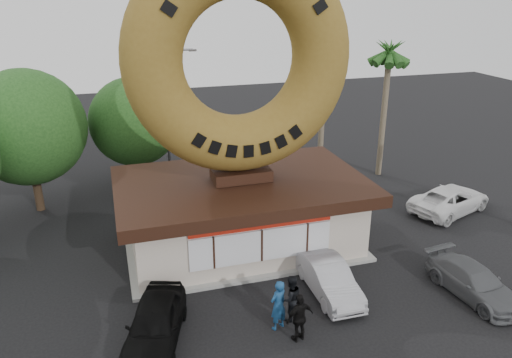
{
  "coord_description": "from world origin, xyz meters",
  "views": [
    {
      "loc": [
        -5.47,
        -14.2,
        11.5
      ],
      "look_at": [
        0.09,
        4.0,
        4.06
      ],
      "focal_mm": 35.0,
      "sensor_mm": 36.0,
      "label": 1
    }
  ],
  "objects_px": {
    "street_lamp": "(168,108)",
    "person_right": "(300,317)",
    "giant_donut": "(240,59)",
    "car_black": "(155,323)",
    "person_center": "(291,298)",
    "car_silver": "(329,278)",
    "car_grey": "(474,282)",
    "donut_shop": "(242,211)",
    "car_white": "(450,200)",
    "person_left": "(278,305)"
  },
  "relations": [
    {
      "from": "giant_donut",
      "to": "street_lamp",
      "type": "height_order",
      "value": "giant_donut"
    },
    {
      "from": "giant_donut",
      "to": "street_lamp",
      "type": "distance_m",
      "value": 10.99
    },
    {
      "from": "street_lamp",
      "to": "person_right",
      "type": "height_order",
      "value": "street_lamp"
    },
    {
      "from": "street_lamp",
      "to": "person_center",
      "type": "xyz_separation_m",
      "value": [
        2.04,
        -15.99,
        -3.58
      ]
    },
    {
      "from": "car_white",
      "to": "car_grey",
      "type": "bearing_deg",
      "value": 129.57
    },
    {
      "from": "person_center",
      "to": "car_white",
      "type": "bearing_deg",
      "value": -160.73
    },
    {
      "from": "giant_donut",
      "to": "car_black",
      "type": "xyz_separation_m",
      "value": [
        -4.66,
        -5.76,
        -7.9
      ]
    },
    {
      "from": "person_right",
      "to": "car_white",
      "type": "xyz_separation_m",
      "value": [
        11.65,
        7.44,
        -0.22
      ]
    },
    {
      "from": "person_left",
      "to": "car_black",
      "type": "height_order",
      "value": "person_left"
    },
    {
      "from": "street_lamp",
      "to": "person_right",
      "type": "distance_m",
      "value": 17.62
    },
    {
      "from": "giant_donut",
      "to": "car_silver",
      "type": "relative_size",
      "value": 2.38
    },
    {
      "from": "street_lamp",
      "to": "car_silver",
      "type": "distance_m",
      "value": 15.87
    },
    {
      "from": "street_lamp",
      "to": "person_center",
      "type": "bearing_deg",
      "value": -82.75
    },
    {
      "from": "car_black",
      "to": "car_silver",
      "type": "xyz_separation_m",
      "value": [
        6.89,
        0.91,
        -0.07
      ]
    },
    {
      "from": "car_silver",
      "to": "giant_donut",
      "type": "bearing_deg",
      "value": 115.3
    },
    {
      "from": "giant_donut",
      "to": "car_white",
      "type": "bearing_deg",
      "value": 1.4
    },
    {
      "from": "person_left",
      "to": "street_lamp",
      "type": "bearing_deg",
      "value": -109.73
    },
    {
      "from": "donut_shop",
      "to": "car_white",
      "type": "relative_size",
      "value": 2.25
    },
    {
      "from": "street_lamp",
      "to": "person_right",
      "type": "relative_size",
      "value": 4.36
    },
    {
      "from": "donut_shop",
      "to": "car_silver",
      "type": "distance_m",
      "value": 5.44
    },
    {
      "from": "giant_donut",
      "to": "car_black",
      "type": "distance_m",
      "value": 10.83
    },
    {
      "from": "person_left",
      "to": "car_grey",
      "type": "distance_m",
      "value": 8.05
    },
    {
      "from": "person_center",
      "to": "car_silver",
      "type": "distance_m",
      "value": 2.35
    },
    {
      "from": "donut_shop",
      "to": "car_grey",
      "type": "xyz_separation_m",
      "value": [
        7.62,
        -6.65,
        -1.15
      ]
    },
    {
      "from": "donut_shop",
      "to": "car_silver",
      "type": "bearing_deg",
      "value": -65.3
    },
    {
      "from": "person_center",
      "to": "street_lamp",
      "type": "bearing_deg",
      "value": -92.02
    },
    {
      "from": "giant_donut",
      "to": "car_black",
      "type": "height_order",
      "value": "giant_donut"
    },
    {
      "from": "car_black",
      "to": "street_lamp",
      "type": "bearing_deg",
      "value": 97.46
    },
    {
      "from": "donut_shop",
      "to": "person_left",
      "type": "distance_m",
      "value": 6.38
    },
    {
      "from": "giant_donut",
      "to": "car_silver",
      "type": "xyz_separation_m",
      "value": [
        2.23,
        -4.86,
        -7.96
      ]
    },
    {
      "from": "person_center",
      "to": "car_grey",
      "type": "bearing_deg",
      "value": 165.56
    },
    {
      "from": "person_left",
      "to": "person_center",
      "type": "bearing_deg",
      "value": -175.04
    },
    {
      "from": "person_center",
      "to": "car_grey",
      "type": "height_order",
      "value": "person_center"
    },
    {
      "from": "person_center",
      "to": "giant_donut",
      "type": "bearing_deg",
      "value": -97.55
    },
    {
      "from": "giant_donut",
      "to": "car_grey",
      "type": "bearing_deg",
      "value": -41.18
    },
    {
      "from": "street_lamp",
      "to": "car_grey",
      "type": "distance_m",
      "value": 19.56
    },
    {
      "from": "street_lamp",
      "to": "car_silver",
      "type": "bearing_deg",
      "value": -74.64
    },
    {
      "from": "person_center",
      "to": "car_grey",
      "type": "relative_size",
      "value": 0.43
    },
    {
      "from": "person_center",
      "to": "person_right",
      "type": "bearing_deg",
      "value": 75.42
    },
    {
      "from": "car_silver",
      "to": "car_white",
      "type": "relative_size",
      "value": 0.81
    },
    {
      "from": "car_silver",
      "to": "donut_shop",
      "type": "bearing_deg",
      "value": 115.37
    },
    {
      "from": "donut_shop",
      "to": "giant_donut",
      "type": "distance_m",
      "value": 6.87
    },
    {
      "from": "giant_donut",
      "to": "car_silver",
      "type": "distance_m",
      "value": 9.59
    },
    {
      "from": "giant_donut",
      "to": "car_white",
      "type": "height_order",
      "value": "giant_donut"
    },
    {
      "from": "person_right",
      "to": "car_black",
      "type": "height_order",
      "value": "person_right"
    },
    {
      "from": "donut_shop",
      "to": "car_black",
      "type": "distance_m",
      "value": 7.47
    },
    {
      "from": "car_grey",
      "to": "person_left",
      "type": "bearing_deg",
      "value": 171.53
    },
    {
      "from": "person_left",
      "to": "car_black",
      "type": "xyz_separation_m",
      "value": [
        -4.25,
        0.57,
        -0.23
      ]
    },
    {
      "from": "person_left",
      "to": "car_black",
      "type": "bearing_deg",
      "value": -32.44
    },
    {
      "from": "person_right",
      "to": "car_black",
      "type": "distance_m",
      "value": 4.94
    }
  ]
}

